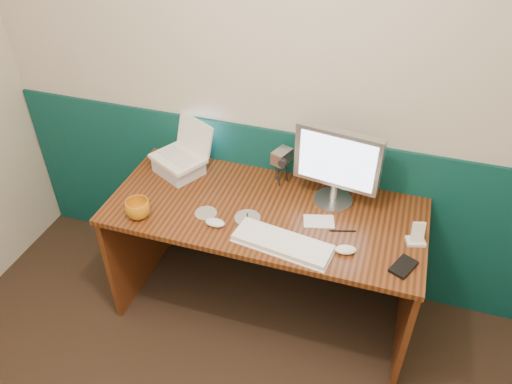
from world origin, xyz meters
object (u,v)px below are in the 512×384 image
(mug, at_px, (138,209))
(camcorder, at_px, (282,167))
(laptop, at_px, (176,143))
(monitor, at_px, (337,167))
(keyboard, at_px, (282,244))
(desk, at_px, (264,262))

(mug, xyz_separation_m, camcorder, (0.59, 0.49, 0.05))
(mug, bearing_deg, laptop, 85.79)
(monitor, bearing_deg, laptop, -171.07)
(laptop, bearing_deg, keyboard, -1.46)
(monitor, relative_size, keyboard, 0.93)
(monitor, xyz_separation_m, mug, (-0.89, -0.42, -0.17))
(camcorder, bearing_deg, keyboard, -53.67)
(desk, height_order, mug, mug)
(desk, height_order, laptop, laptop)
(laptop, bearing_deg, monitor, 28.17)
(desk, height_order, keyboard, keyboard)
(monitor, xyz_separation_m, camcorder, (-0.30, 0.08, -0.11))
(camcorder, bearing_deg, mug, -120.23)
(laptop, relative_size, camcorder, 1.36)
(laptop, height_order, keyboard, laptop)
(keyboard, relative_size, camcorder, 2.30)
(keyboard, relative_size, mug, 3.74)
(desk, distance_m, mug, 0.76)
(laptop, distance_m, mug, 0.44)
(laptop, bearing_deg, camcorder, 36.29)
(laptop, xyz_separation_m, monitor, (0.86, 0.01, 0.02))
(laptop, bearing_deg, mug, -66.44)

